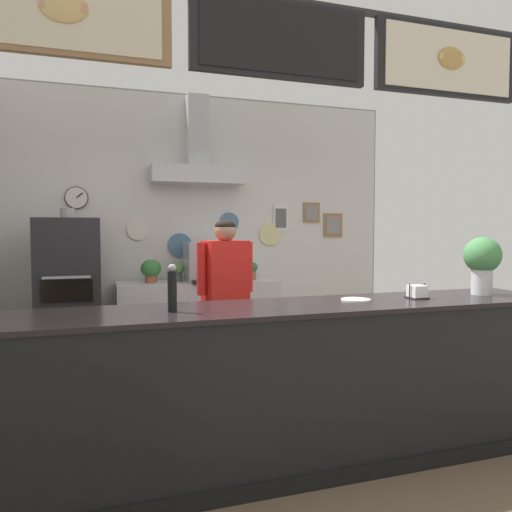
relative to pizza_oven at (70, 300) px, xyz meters
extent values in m
plane|color=brown|center=(1.48, -2.04, -0.82)|extent=(6.44, 6.44, 0.00)
cube|color=gray|center=(1.48, 0.64, 0.73)|extent=(4.66, 0.12, 3.10)
cube|color=silver|center=(1.48, 0.58, 0.73)|extent=(4.62, 0.01, 3.06)
cylinder|color=black|center=(0.06, 0.56, 1.05)|extent=(0.25, 0.02, 0.25)
cylinder|color=white|center=(0.06, 0.55, 1.05)|extent=(0.23, 0.01, 0.23)
cube|color=black|center=(0.09, 0.54, 1.07)|extent=(0.07, 0.01, 0.06)
cylinder|color=white|center=(0.71, 0.56, 0.70)|extent=(0.24, 0.02, 0.24)
cylinder|color=teal|center=(1.19, 0.56, 0.51)|extent=(0.29, 0.02, 0.29)
cylinder|color=teal|center=(1.79, 0.56, 0.79)|extent=(0.23, 0.02, 0.23)
cylinder|color=beige|center=(2.31, 0.56, 0.64)|extent=(0.28, 0.02, 0.28)
cube|color=#997047|center=(2.88, 0.56, 0.92)|extent=(0.23, 0.02, 0.25)
cube|color=gray|center=(2.88, 0.55, 0.92)|extent=(0.16, 0.01, 0.18)
cube|color=white|center=(2.45, 0.56, 0.84)|extent=(0.20, 0.02, 0.33)
cube|color=#585858|center=(2.45, 0.55, 0.84)|extent=(0.14, 0.01, 0.24)
cube|color=#997047|center=(3.18, 0.56, 0.76)|extent=(0.26, 0.02, 0.31)
cube|color=gray|center=(3.18, 0.55, 0.76)|extent=(0.19, 0.01, 0.22)
cube|color=silver|center=(1.38, 0.38, 1.32)|extent=(1.08, 0.39, 0.20)
cube|color=silver|center=(1.38, 0.46, 1.83)|extent=(0.24, 0.24, 0.81)
cube|color=#9E754C|center=(0.13, -1.98, 1.97)|extent=(1.25, 0.05, 0.52)
cube|color=beige|center=(0.13, -2.01, 1.97)|extent=(1.12, 0.01, 0.46)
ellipsoid|color=#E5BC70|center=(0.13, -2.02, 1.98)|extent=(0.27, 0.04, 0.19)
cube|color=tan|center=(0.13, -2.03, 1.98)|extent=(0.26, 0.01, 0.05)
cube|color=black|center=(1.48, -1.98, 1.97)|extent=(1.25, 0.05, 0.52)
cube|color=black|center=(1.48, -2.01, 1.97)|extent=(1.12, 0.01, 0.46)
cube|color=black|center=(2.84, -1.98, 1.97)|extent=(1.25, 0.05, 0.52)
cube|color=#F2E5C6|center=(2.84, -2.01, 1.97)|extent=(1.12, 0.01, 0.46)
ellipsoid|color=tan|center=(2.84, -2.02, 1.98)|extent=(0.24, 0.04, 0.16)
cube|color=#E5C666|center=(2.84, -2.03, 1.98)|extent=(0.22, 0.01, 0.04)
cube|color=black|center=(1.48, -2.26, -0.31)|extent=(3.71, 0.65, 1.01)
cube|color=black|center=(1.48, -2.26, 0.20)|extent=(3.78, 0.68, 0.03)
cube|color=black|center=(1.48, -2.59, -0.77)|extent=(3.71, 0.02, 0.10)
cube|color=silver|center=(1.34, 0.24, -0.35)|extent=(1.78, 0.57, 0.94)
cube|color=#9FA1A5|center=(1.34, 0.24, -0.65)|extent=(1.70, 0.52, 0.02)
cube|color=#232326|center=(0.00, 0.00, 0.00)|extent=(0.60, 0.62, 1.63)
cube|color=black|center=(0.00, -0.32, 0.13)|extent=(0.45, 0.02, 0.20)
cube|color=#A3A5AD|center=(0.00, -0.34, 0.26)|extent=(0.42, 0.02, 0.02)
cylinder|color=#A3A5AD|center=(0.00, 0.00, 0.86)|extent=(0.14, 0.14, 0.10)
cube|color=#232328|center=(1.32, -1.08, -0.37)|extent=(0.31, 0.25, 0.90)
cube|color=red|center=(1.32, -1.08, 0.34)|extent=(0.41, 0.29, 0.52)
cylinder|color=red|center=(1.54, -1.03, 0.37)|extent=(0.08, 0.08, 0.44)
cylinder|color=red|center=(1.11, -1.13, 0.37)|extent=(0.08, 0.08, 0.44)
sphere|color=#997056|center=(1.32, -1.08, 0.69)|extent=(0.19, 0.19, 0.19)
ellipsoid|color=black|center=(1.32, -1.08, 0.73)|extent=(0.18, 0.18, 0.10)
cube|color=#A3A5AD|center=(1.45, 0.22, 0.34)|extent=(0.49, 0.42, 0.44)
cylinder|color=#4C4C51|center=(1.35, -0.02, 0.32)|extent=(0.06, 0.06, 0.06)
cube|color=black|center=(1.45, -0.03, 0.14)|extent=(0.44, 0.10, 0.04)
sphere|color=black|center=(1.59, -0.01, 0.42)|extent=(0.04, 0.04, 0.04)
cylinder|color=#9E563D|center=(1.97, 0.21, 0.17)|extent=(0.09, 0.09, 0.10)
ellipsoid|color=#2D6638|center=(1.97, 0.21, 0.26)|extent=(0.13, 0.13, 0.12)
cylinder|color=#9E563D|center=(0.82, 0.25, 0.16)|extent=(0.13, 0.13, 0.08)
ellipsoid|color=#387A3D|center=(0.82, 0.25, 0.27)|extent=(0.22, 0.22, 0.20)
cylinder|color=#4C4C51|center=(1.10, 0.26, 0.16)|extent=(0.12, 0.12, 0.09)
ellipsoid|color=#5B844C|center=(1.10, 0.26, 0.27)|extent=(0.17, 0.17, 0.15)
cylinder|color=silver|center=(2.97, -2.24, 0.32)|extent=(0.15, 0.15, 0.20)
cylinder|color=gray|center=(2.97, -2.24, 0.25)|extent=(0.14, 0.14, 0.06)
ellipsoid|color=#47894C|center=(2.97, -2.24, 0.51)|extent=(0.26, 0.26, 0.26)
cylinder|color=white|center=(1.94, -2.23, 0.22)|extent=(0.20, 0.20, 0.01)
cube|color=#262628|center=(2.40, -2.26, 0.22)|extent=(0.12, 0.12, 0.01)
cylinder|color=#262628|center=(2.34, -2.26, 0.27)|extent=(0.01, 0.01, 0.10)
cylinder|color=#262628|center=(2.46, -2.26, 0.27)|extent=(0.01, 0.01, 0.10)
cube|color=white|center=(2.40, -2.26, 0.27)|extent=(0.10, 0.10, 0.09)
cylinder|color=black|center=(0.70, -2.29, 0.34)|extent=(0.05, 0.05, 0.24)
sphere|color=gray|center=(0.70, -2.29, 0.47)|extent=(0.05, 0.05, 0.05)
camera|label=1|loc=(0.32, -5.05, 0.69)|focal=33.49mm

